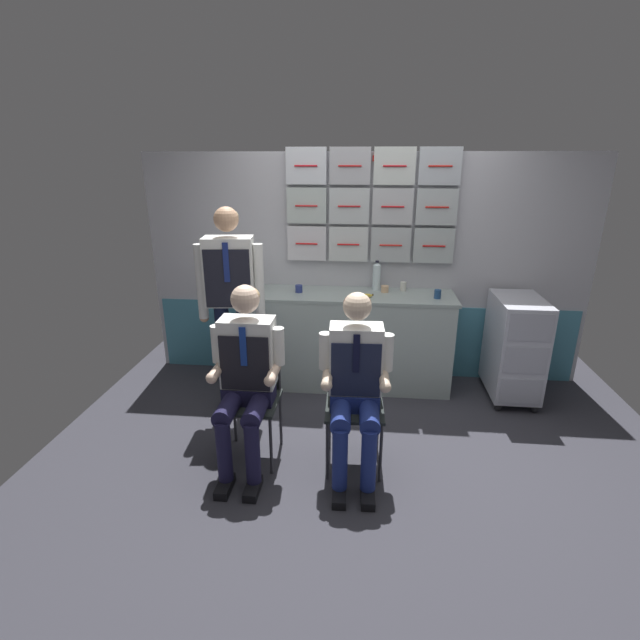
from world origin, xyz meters
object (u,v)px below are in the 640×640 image
folding_chair_left (253,385)px  crew_member_standing (231,293)px  crew_member_right (356,379)px  water_bottle_short (377,276)px  snack_banana (364,296)px  paper_cup_blue (438,294)px  crew_member_left (246,371)px  folding_chair_right (355,391)px  service_trolley (514,346)px

folding_chair_left → crew_member_standing: (-0.30, 0.60, 0.51)m
crew_member_right → water_bottle_short: 1.55m
water_bottle_short → snack_banana: water_bottle_short is taller
paper_cup_blue → snack_banana: paper_cup_blue is taller
paper_cup_blue → crew_member_left: bearing=-138.8°
crew_member_right → crew_member_standing: size_ratio=0.74×
folding_chair_left → crew_member_standing: 0.84m
folding_chair_right → crew_member_right: (0.01, -0.16, 0.17)m
crew_member_left → paper_cup_blue: size_ratio=16.46×
water_bottle_short → snack_banana: bearing=-111.0°
folding_chair_right → water_bottle_short: bearing=83.5°
crew_member_left → water_bottle_short: bearing=59.0°
folding_chair_left → snack_banana: bearing=53.0°
snack_banana → folding_chair_right: bearing=-92.4°
folding_chair_left → water_bottle_short: water_bottle_short is taller
folding_chair_right → crew_member_right: bearing=-87.8°
paper_cup_blue → folding_chair_left: bearing=-142.6°
crew_member_standing → water_bottle_short: size_ratio=6.19×
folding_chair_left → folding_chair_right: same height
snack_banana → crew_member_standing: bearing=-157.7°
crew_member_right → water_bottle_short: crew_member_right is taller
folding_chair_right → water_bottle_short: size_ratio=3.07×
crew_member_right → snack_banana: 1.23m
service_trolley → folding_chair_left: (-2.14, -1.04, 0.03)m
crew_member_left → paper_cup_blue: bearing=41.2°
folding_chair_left → folding_chair_right: (0.74, -0.02, 0.00)m
folding_chair_left → paper_cup_blue: size_ratio=10.88×
service_trolley → snack_banana: snack_banana is taller
crew_member_left → snack_banana: (0.78, 1.20, 0.20)m
folding_chair_left → crew_member_standing: size_ratio=0.50×
folding_chair_left → folding_chair_right: 0.74m
crew_member_left → crew_member_standing: size_ratio=0.75×
folding_chair_right → crew_member_standing: (-1.04, 0.61, 0.51)m
crew_member_left → crew_member_right: bearing=-1.3°
service_trolley → folding_chair_left: service_trolley is taller
water_bottle_short → snack_banana: (-0.11, -0.29, -0.11)m
paper_cup_blue → service_trolley: bearing=-4.7°
service_trolley → crew_member_left: 2.46m
crew_member_left → paper_cup_blue: (1.43, 1.26, 0.22)m
folding_chair_left → crew_member_left: (-0.00, -0.16, 0.19)m
folding_chair_left → crew_member_left: 0.25m
water_bottle_short → crew_member_standing: bearing=-148.5°
crew_member_standing → paper_cup_blue: (1.73, 0.50, -0.10)m
service_trolley → folding_chair_right: service_trolley is taller
crew_member_standing → snack_banana: crew_member_standing is taller
crew_member_left → water_bottle_short: size_ratio=4.65×
service_trolley → snack_banana: bearing=-180.0°
water_bottle_short → snack_banana: 0.33m
paper_cup_blue → folding_chair_right: bearing=-121.9°
crew_member_left → crew_member_right: size_ratio=1.02×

